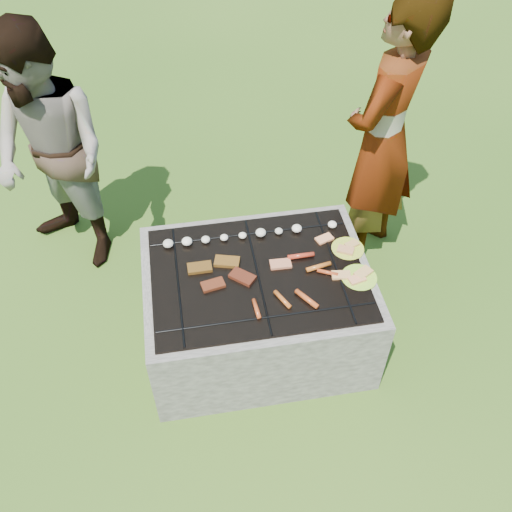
{
  "coord_description": "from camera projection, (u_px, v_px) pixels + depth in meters",
  "views": [
    {
      "loc": [
        -0.37,
        -2.13,
        3.02
      ],
      "look_at": [
        0.0,
        0.05,
        0.7
      ],
      "focal_mm": 40.0,
      "sensor_mm": 36.0,
      "label": 1
    }
  ],
  "objects": [
    {
      "name": "lawn",
      "position": [
        257.0,
        336.0,
        3.67
      ],
      "size": [
        60.0,
        60.0,
        0.0
      ],
      "primitive_type": "plane",
      "color": "#254912",
      "rests_on": "ground"
    },
    {
      "name": "plate_near",
      "position": [
        359.0,
        277.0,
        3.21
      ],
      "size": [
        0.24,
        0.24,
        0.03
      ],
      "color": "#C8FF3C",
      "rests_on": "fire_pit"
    },
    {
      "name": "plate_far",
      "position": [
        348.0,
        249.0,
        3.37
      ],
      "size": [
        0.21,
        0.21,
        0.03
      ],
      "color": "#FFF23C",
      "rests_on": "fire_pit"
    },
    {
      "name": "bystander",
      "position": [
        52.0,
        156.0,
        3.59
      ],
      "size": [
        1.04,
        1.05,
        1.71
      ],
      "primitive_type": "imported",
      "rotation": [
        0.0,
        0.0,
        -0.81
      ],
      "color": "gray",
      "rests_on": "ground"
    },
    {
      "name": "mushrooms",
      "position": [
        241.0,
        235.0,
        3.41
      ],
      "size": [
        1.06,
        0.06,
        0.04
      ],
      "color": "beige",
      "rests_on": "fire_pit"
    },
    {
      "name": "sausages",
      "position": [
        301.0,
        281.0,
        3.17
      ],
      "size": [
        0.51,
        0.42,
        0.03
      ],
      "color": "red",
      "rests_on": "fire_pit"
    },
    {
      "name": "fire_pit",
      "position": [
        257.0,
        309.0,
        3.47
      ],
      "size": [
        1.3,
        1.0,
        0.62
      ],
      "color": "gray",
      "rests_on": "ground"
    },
    {
      "name": "pork_slabs",
      "position": [
        221.0,
        272.0,
        3.22
      ],
      "size": [
        0.38,
        0.27,
        0.02
      ],
      "color": "#8E5B19",
      "rests_on": "fire_pit"
    },
    {
      "name": "bread_on_grate",
      "position": [
        310.0,
        260.0,
        3.29
      ],
      "size": [
        0.44,
        0.38,
        0.02
      ],
      "color": "tan",
      "rests_on": "fire_pit"
    },
    {
      "name": "cook",
      "position": [
        383.0,
        140.0,
        3.56
      ],
      "size": [
        0.8,
        0.81,
        1.89
      ],
      "primitive_type": "imported",
      "rotation": [
        0.0,
        0.0,
        3.94
      ],
      "color": "gray",
      "rests_on": "ground"
    }
  ]
}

